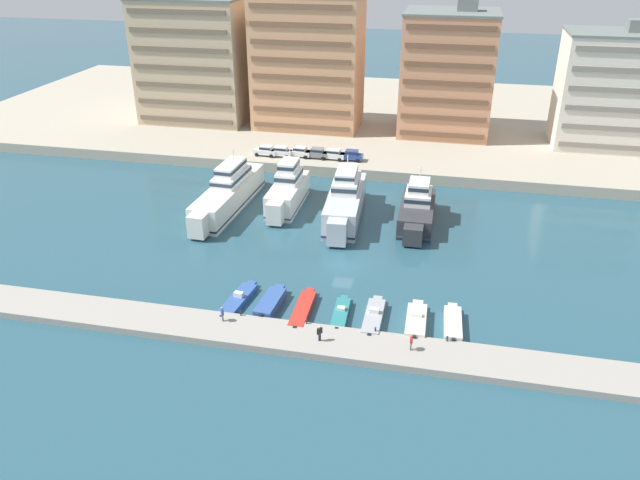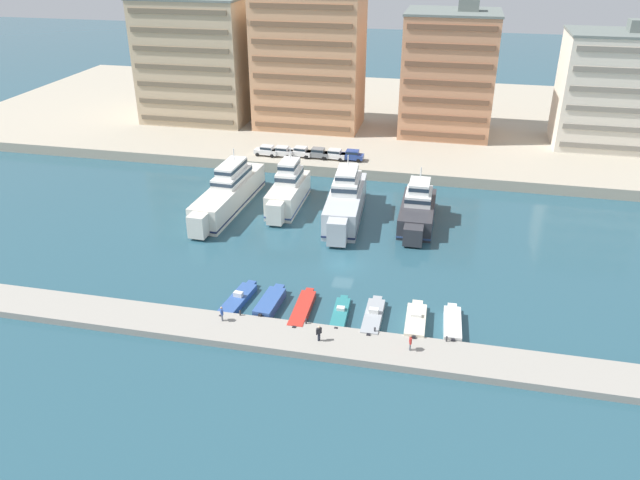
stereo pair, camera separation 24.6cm
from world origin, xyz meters
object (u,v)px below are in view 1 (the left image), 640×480
Objects in this scene: yacht_charcoal_center_left at (417,209)px; car_white_center at (334,154)px; motorboat_white_mid_right at (453,324)px; yacht_ivory_left at (287,191)px; motorboat_grey_center at (374,317)px; motorboat_teal_center_left at (341,314)px; motorboat_cream_center_right at (416,321)px; car_white_left at (281,151)px; yacht_silver_mid_left at (345,201)px; pedestrian_far_side at (222,313)px; car_grey_center_left at (317,153)px; pedestrian_near_edge at (320,332)px; motorboat_red_mid_left at (303,310)px; pedestrian_mid_deck at (411,341)px; motorboat_blue_far_left at (238,300)px; yacht_ivory_far_left at (228,193)px; car_white_mid_left at (300,151)px; motorboat_blue_left at (271,303)px; car_blue_center_right at (351,155)px; car_white_far_left at (266,150)px.

car_white_center is at bearing 129.66° from yacht_charcoal_center_left.
yacht_ivory_left is at bearing 132.59° from motorboat_white_mid_right.
motorboat_teal_center_left is at bearing 178.80° from motorboat_grey_center.
car_white_left reaches higher than motorboat_cream_center_right.
motorboat_teal_center_left reaches higher than motorboat_white_mid_right.
yacht_silver_mid_left is 11.61× the size of pedestrian_far_side.
car_grey_center_left is 51.74m from pedestrian_near_edge.
pedestrian_mid_deck is (12.04, -5.16, 1.37)m from motorboat_red_mid_left.
motorboat_teal_center_left is at bearing -64.40° from yacht_ivory_left.
motorboat_teal_center_left is at bearing -1.09° from motorboat_blue_far_left.
yacht_ivory_far_left is at bearing 108.50° from pedestrian_far_side.
pedestrian_near_edge is at bearing -129.43° from motorboat_grey_center.
yacht_silver_mid_left is 21.08m from car_grey_center_left.
yacht_ivory_far_left is 5.41× the size of car_white_center.
motorboat_blue_left is at bearing -80.18° from car_white_mid_left.
pedestrian_mid_deck is (23.49, -50.11, -0.96)m from car_white_mid_left.
car_white_center and car_blue_center_right have the same top height.
yacht_silver_mid_left reaches higher than car_blue_center_right.
yacht_ivory_left is 37.00m from motorboat_white_mid_right.
motorboat_blue_left reaches higher than motorboat_red_mid_left.
yacht_ivory_far_left reaches higher than yacht_charcoal_center_left.
pedestrian_mid_deck reaches higher than motorboat_grey_center.
pedestrian_far_side is (-19.73, -4.49, 1.22)m from motorboat_cream_center_right.
pedestrian_far_side is (-7.54, -4.32, 1.36)m from motorboat_red_mid_left.
car_white_center is (2.94, -0.03, 0.00)m from car_grey_center_left.
yacht_charcoal_center_left is at bearing -5.32° from yacht_ivory_left.
motorboat_grey_center reaches higher than motorboat_white_mid_right.
motorboat_blue_far_left reaches higher than motorboat_teal_center_left.
motorboat_blue_left is at bearing -72.76° from car_white_far_left.
motorboat_white_mid_right is at bearing 0.30° from motorboat_blue_far_left.
car_white_mid_left is (-23.64, 44.78, 2.19)m from motorboat_cream_center_right.
car_white_mid_left is 2.47× the size of pedestrian_mid_deck.
car_white_far_left reaches higher than motorboat_grey_center.
pedestrian_mid_deck is (17.48, -50.01, -0.96)m from car_white_center.
yacht_charcoal_center_left reaches higher than motorboat_white_mid_right.
motorboat_blue_left is 1.59× the size of car_white_left.
motorboat_grey_center is at bearing -73.62° from car_white_center.
motorboat_teal_center_left is (13.20, -27.55, -2.09)m from yacht_ivory_left.
car_blue_center_right is (-10.12, 44.96, 2.28)m from motorboat_grey_center.
motorboat_white_mid_right is 4.07× the size of pedestrian_far_side.
motorboat_blue_left is 1.60× the size of car_blue_center_right.
yacht_charcoal_center_left is at bearing 77.13° from pedestrian_near_edge.
yacht_ivory_left reaches higher than yacht_charcoal_center_left.
car_white_far_left is 2.49× the size of pedestrian_far_side.
pedestrian_near_edge is 1.02× the size of pedestrian_far_side.
yacht_ivory_far_left is 19.23m from car_white_left.
pedestrian_mid_deck is (21.08, -32.86, -0.68)m from yacht_ivory_left.
motorboat_grey_center is at bearing -95.64° from yacht_charcoal_center_left.
pedestrian_near_edge is (14.53, -50.52, -0.94)m from car_white_mid_left.
pedestrian_near_edge reaches higher than motorboat_white_mid_right.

